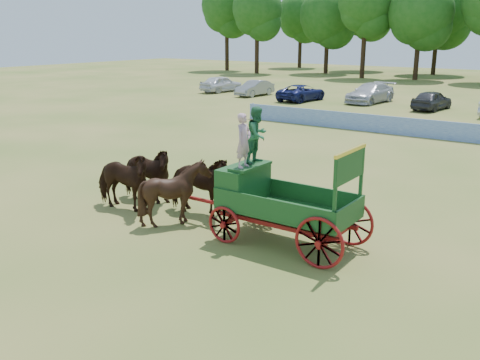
% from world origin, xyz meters
% --- Properties ---
extents(ground, '(160.00, 160.00, 0.00)m').
position_xyz_m(ground, '(0.00, 0.00, 0.00)').
color(ground, '#9E8547').
rests_on(ground, ground).
extents(horse_lead_left, '(2.55, 1.44, 2.04)m').
position_xyz_m(horse_lead_left, '(-6.42, -0.88, 1.02)').
color(horse_lead_left, black).
rests_on(horse_lead_left, ground).
extents(horse_lead_right, '(2.51, 1.32, 2.04)m').
position_xyz_m(horse_lead_right, '(-6.42, 0.22, 1.02)').
color(horse_lead_right, black).
rests_on(horse_lead_right, ground).
extents(horse_wheel_left, '(2.16, 2.01, 2.04)m').
position_xyz_m(horse_wheel_left, '(-4.02, -0.88, 1.02)').
color(horse_wheel_left, black).
rests_on(horse_wheel_left, ground).
extents(horse_wheel_right, '(2.58, 1.56, 2.04)m').
position_xyz_m(horse_wheel_right, '(-4.02, 0.22, 1.02)').
color(horse_wheel_right, black).
rests_on(horse_wheel_right, ground).
extents(farm_dray, '(6.00, 2.00, 3.79)m').
position_xyz_m(farm_dray, '(-1.07, -0.29, 1.67)').
color(farm_dray, maroon).
rests_on(farm_dray, ground).
extents(sponsor_banner, '(26.00, 0.08, 1.05)m').
position_xyz_m(sponsor_banner, '(-1.00, 18.00, 0.53)').
color(sponsor_banner, '#1E49A5').
rests_on(sponsor_banner, ground).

